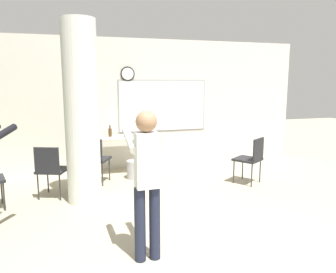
{
  "coord_description": "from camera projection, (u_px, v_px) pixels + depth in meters",
  "views": [
    {
      "loc": [
        -1.26,
        -2.08,
        1.88
      ],
      "look_at": [
        0.03,
        2.23,
        1.13
      ],
      "focal_mm": 35.0,
      "sensor_mm": 36.0,
      "label": 1
    }
  ],
  "objects": [
    {
      "name": "chair_mid_room",
      "position": [
        251.0,
        157.0,
        6.05
      ],
      "size": [
        0.61,
        0.61,
        0.87
      ],
      "color": "#232328",
      "rests_on": "ground_plane"
    },
    {
      "name": "waste_bin",
      "position": [
        134.0,
        169.0,
        6.43
      ],
      "size": [
        0.28,
        0.28,
        0.36
      ],
      "color": "#B2B2B7",
      "rests_on": "ground_plane"
    },
    {
      "name": "bottle_on_table",
      "position": [
        110.0,
        132.0,
        6.75
      ],
      "size": [
        0.07,
        0.07,
        0.24
      ],
      "color": "#4C3319",
      "rests_on": "folding_table"
    },
    {
      "name": "wall_back",
      "position": [
        130.0,
        104.0,
        7.18
      ],
      "size": [
        8.0,
        0.15,
        2.8
      ],
      "color": "silver",
      "rests_on": "ground_plane"
    },
    {
      "name": "support_pillar",
      "position": [
        82.0,
        114.0,
        4.99
      ],
      "size": [
        0.52,
        0.52,
        2.8
      ],
      "color": "white",
      "rests_on": "ground_plane"
    },
    {
      "name": "person_playing_front",
      "position": [
        146.0,
        174.0,
        3.38
      ],
      "size": [
        0.35,
        0.63,
        1.6
      ],
      "color": "#1E2338",
      "rests_on": "ground_plane"
    },
    {
      "name": "folding_table",
      "position": [
        127.0,
        139.0,
        6.8
      ],
      "size": [
        1.41,
        0.61,
        0.76
      ],
      "color": "beige",
      "rests_on": "ground_plane"
    },
    {
      "name": "chair_table_left",
      "position": [
        95.0,
        157.0,
        6.04
      ],
      "size": [
        0.59,
        0.59,
        0.87
      ],
      "color": "#232328",
      "rests_on": "ground_plane"
    },
    {
      "name": "chair_near_pillar",
      "position": [
        51.0,
        168.0,
        5.29
      ],
      "size": [
        0.57,
        0.57,
        0.87
      ],
      "color": "#232328",
      "rests_on": "ground_plane"
    }
  ]
}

